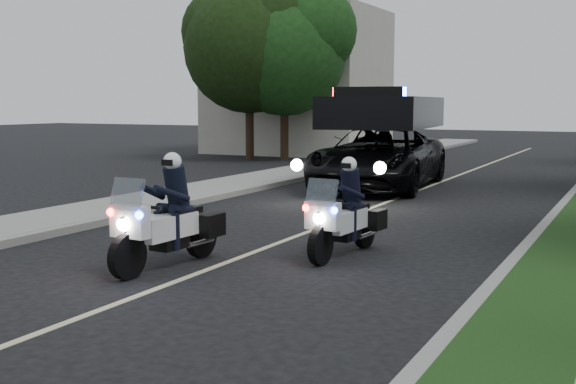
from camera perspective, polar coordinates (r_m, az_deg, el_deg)
name	(u,v)px	position (r m, az deg, el deg)	size (l,w,h in m)	color
ground	(86,315)	(8.89, -15.88, -9.51)	(120.00, 120.00, 0.00)	black
curb_right	(554,216)	(16.48, 20.60, -1.78)	(0.20, 60.00, 0.15)	gray
curb_left	(232,194)	(19.17, -4.53, -0.14)	(0.20, 60.00, 0.15)	gray
sidewalk_left	(198,191)	(19.76, -7.25, 0.06)	(2.00, 60.00, 0.16)	gray
building_far	(298,83)	(35.90, 0.80, 8.77)	(8.00, 6.00, 7.00)	#A8A396
lane_marking	(376,206)	(17.41, 7.07, -1.15)	(0.12, 50.00, 0.01)	#BFB78C
police_moto_left	(168,267)	(11.12, -9.58, -5.97)	(0.73, 2.08, 1.77)	silver
police_moto_right	(344,256)	(11.81, 4.54, -5.11)	(0.67, 1.92, 1.64)	silver
police_suv	(379,188)	(21.19, 7.28, 0.33)	(3.01, 6.50, 3.16)	black
bicycle	(382,173)	(25.86, 7.58, 1.55)	(0.56, 1.61, 0.84)	black
cyclist	(382,173)	(25.86, 7.58, 1.55)	(0.66, 0.44, 1.84)	black
tree_left_near	(284,160)	(31.23, -0.29, 2.58)	(5.38, 5.38, 8.96)	#1A4416
tree_left_far	(250,160)	(31.42, -3.08, 2.59)	(5.67, 5.67, 9.46)	black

